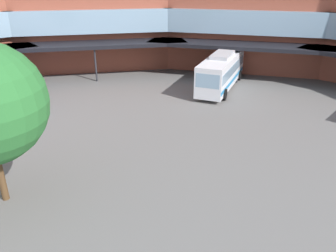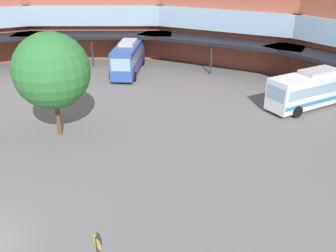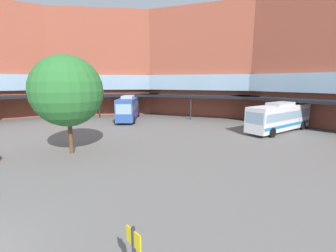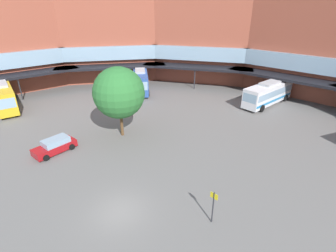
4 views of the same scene
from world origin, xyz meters
name	(u,v)px [view 3 (image 3 of 4)]	position (x,y,z in m)	size (l,w,h in m)	color
station_building	(230,59)	(0.00, 27.71, 8.91)	(86.76, 41.18, 18.73)	#9E4C38
bus_1	(279,117)	(5.76, 30.06, 1.85)	(6.03, 10.79, 3.66)	white
bus_3	(128,108)	(-15.93, 26.13, 1.98)	(7.87, 9.62, 3.93)	#2D519E
plaza_tree	(67,91)	(-7.80, 10.30, 5.39)	(5.93, 5.93, 8.36)	brown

